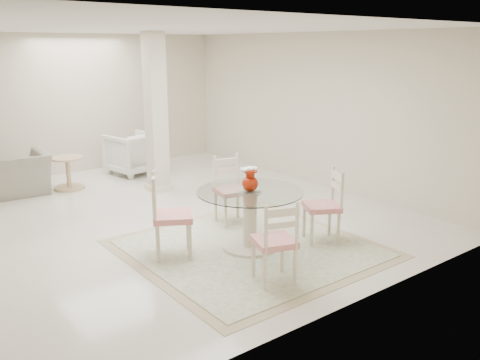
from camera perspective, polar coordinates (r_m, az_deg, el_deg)
ground at (r=7.77m, az=-7.65°, el=-3.77°), size 7.00×7.00×0.00m
room_shell at (r=7.40m, az=-8.15°, el=9.99°), size 6.02×7.02×2.71m
column at (r=8.82m, az=-9.41°, el=7.40°), size 0.30×0.30×2.70m
area_rug at (r=6.41m, az=1.10°, el=-7.66°), size 2.84×2.84×0.02m
dining_table at (r=6.28m, az=1.12°, el=-4.50°), size 1.30×1.30×0.75m
red_vase at (r=6.13m, az=1.12°, el=0.04°), size 0.23×0.20×0.31m
dining_chair_east at (r=6.55m, az=9.76°, el=-2.27°), size 0.58×0.58×1.06m
dining_chair_north at (r=7.16m, az=-1.17°, el=-0.54°), size 0.51×0.51×1.07m
dining_chair_west at (r=6.04m, az=-8.30°, el=-3.33°), size 0.61×0.61×1.13m
dining_chair_south at (r=5.31m, az=4.15°, el=-6.34°), size 0.53×0.53×1.03m
recliner_taupe at (r=9.42m, az=-24.06°, el=0.62°), size 1.17×1.05×0.72m
armchair_white at (r=10.28m, az=-11.94°, el=2.97°), size 1.01×1.03×0.81m
side_table at (r=9.46m, az=-18.71°, el=0.61°), size 0.55×0.55×0.57m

